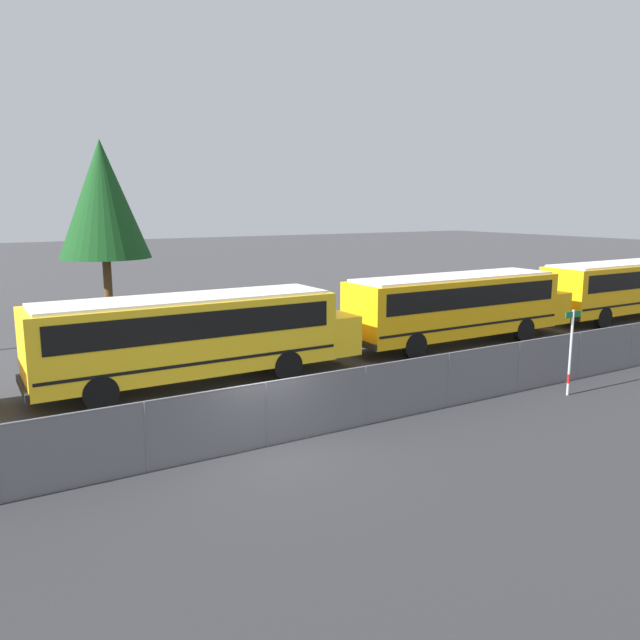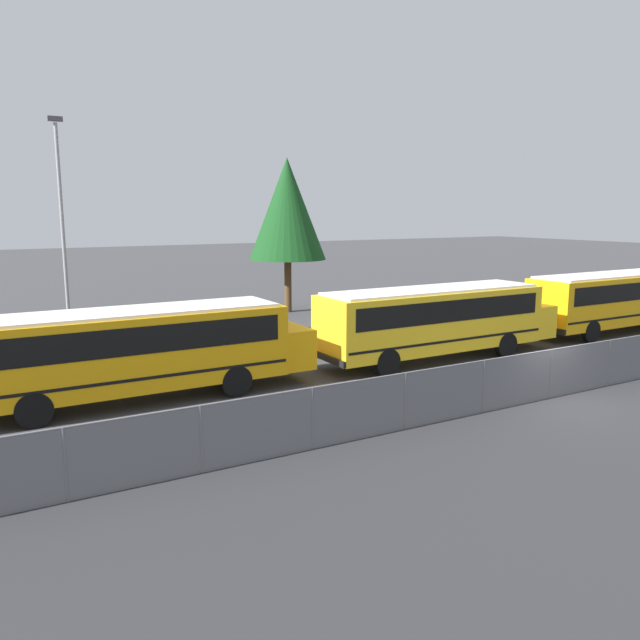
{
  "view_description": "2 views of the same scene",
  "coord_description": "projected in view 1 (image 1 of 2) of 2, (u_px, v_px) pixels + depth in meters",
  "views": [
    {
      "loc": [
        -6.5,
        -13.49,
        6.0
      ],
      "look_at": [
        5.85,
        7.15,
        1.57
      ],
      "focal_mm": 35.0,
      "sensor_mm": 36.0,
      "label": 1
    },
    {
      "loc": [
        -16.63,
        -13.6,
        6.18
      ],
      "look_at": [
        -4.75,
        7.09,
        2.0
      ],
      "focal_mm": 35.0,
      "sensor_mm": 36.0,
      "label": 2
    }
  ],
  "objects": [
    {
      "name": "ground_plane",
      "position": [
        267.0,
        446.0,
        15.76
      ],
      "size": [
        200.0,
        200.0,
        0.0
      ],
      "primitive_type": "plane",
      "color": "#38383A"
    },
    {
      "name": "road_strip",
      "position": [
        421.0,
        560.0,
        10.7
      ],
      "size": [
        106.47,
        12.0,
        0.01
      ],
      "color": "#2B2B2D",
      "rests_on": "ground_plane"
    },
    {
      "name": "fence",
      "position": [
        266.0,
        414.0,
        15.6
      ],
      "size": [
        72.54,
        0.07,
        1.69
      ],
      "color": "#9EA0A5",
      "rests_on": "ground_plane"
    },
    {
      "name": "school_bus_2",
      "position": [
        194.0,
        332.0,
        20.88
      ],
      "size": [
        11.41,
        2.63,
        3.04
      ],
      "color": "yellow",
      "rests_on": "ground_plane"
    },
    {
      "name": "school_bus_3",
      "position": [
        459.0,
        303.0,
        27.09
      ],
      "size": [
        11.41,
        2.63,
        3.04
      ],
      "color": "#EDA80F",
      "rests_on": "ground_plane"
    },
    {
      "name": "school_bus_4",
      "position": [
        625.0,
        285.0,
        33.24
      ],
      "size": [
        11.41,
        2.63,
        3.04
      ],
      "color": "#EDA80F",
      "rests_on": "ground_plane"
    },
    {
      "name": "street_sign",
      "position": [
        571.0,
        350.0,
        19.73
      ],
      "size": [
        0.7,
        0.09,
        2.78
      ],
      "color": "#B7B7BC",
      "rests_on": "ground_plane"
    },
    {
      "name": "tree_0",
      "position": [
        103.0,
        200.0,
        32.37
      ],
      "size": [
        4.69,
        4.69,
        9.36
      ],
      "color": "#51381E",
      "rests_on": "ground_plane"
    }
  ]
}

